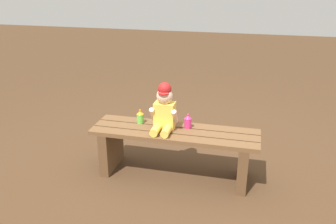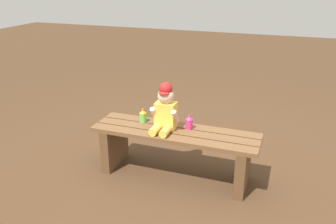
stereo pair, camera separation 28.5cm
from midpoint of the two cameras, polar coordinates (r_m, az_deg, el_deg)
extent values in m
plane|color=#4C331E|center=(3.16, -1.58, -10.11)|extent=(16.00, 16.00, 0.00)
cube|color=brown|center=(2.85, -2.37, -4.45)|extent=(1.40, 0.12, 0.04)
cube|color=brown|center=(2.96, -1.66, -3.35)|extent=(1.40, 0.12, 0.04)
cube|color=brown|center=(3.08, -1.00, -2.33)|extent=(1.40, 0.12, 0.04)
cube|color=brown|center=(3.25, -11.64, -5.67)|extent=(0.08, 0.39, 0.39)
cube|color=brown|center=(2.97, 9.38, -8.17)|extent=(0.08, 0.39, 0.39)
cube|color=#F2C64C|center=(2.95, -3.29, -0.63)|extent=(0.17, 0.12, 0.23)
sphere|color=beige|center=(2.89, -3.36, 2.54)|extent=(0.14, 0.14, 0.14)
cylinder|color=#B21E1E|center=(2.85, -3.60, 3.01)|extent=(0.09, 0.09, 0.01)
sphere|color=#B21E1E|center=(2.87, -3.39, 3.69)|extent=(0.11, 0.11, 0.11)
cylinder|color=#FED050|center=(2.89, -4.80, -2.91)|extent=(0.07, 0.16, 0.07)
cylinder|color=#FED050|center=(2.87, -3.09, -3.10)|extent=(0.07, 0.16, 0.07)
cylinder|color=beige|center=(2.95, -5.21, -0.43)|extent=(0.04, 0.12, 0.14)
cylinder|color=beige|center=(2.90, -1.69, -0.76)|extent=(0.04, 0.12, 0.14)
cylinder|color=#66CC4C|center=(3.10, -7.14, -1.08)|extent=(0.06, 0.06, 0.09)
cone|color=orange|center=(3.08, -7.18, -0.15)|extent=(0.06, 0.06, 0.03)
cylinder|color=orange|center=(3.08, -7.20, 0.17)|extent=(0.01, 0.01, 0.02)
cylinder|color=#E5337F|center=(2.99, 0.51, -1.84)|extent=(0.06, 0.06, 0.09)
cone|color=#E5337F|center=(2.97, 0.51, -0.87)|extent=(0.06, 0.06, 0.03)
cylinder|color=#E5337F|center=(2.96, 0.51, -0.55)|extent=(0.01, 0.01, 0.02)
camera|label=1|loc=(0.14, -92.86, -1.14)|focal=37.71mm
camera|label=2|loc=(0.14, 87.14, 1.14)|focal=37.71mm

